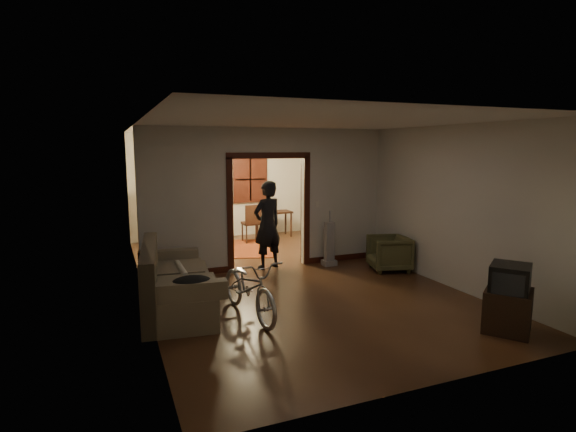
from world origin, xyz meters
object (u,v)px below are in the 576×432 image
person (267,225)px  desk (274,224)px  sofa (178,277)px  locker (186,211)px  armchair (389,253)px  bicycle (249,287)px

person → desk: bearing=-131.1°
person → sofa: bearing=21.9°
locker → desk: size_ratio=1.77×
armchair → person: person is taller
sofa → locker: (0.92, 4.77, 0.32)m
sofa → bicycle: sofa is taller
sofa → armchair: 4.26m
bicycle → armchair: size_ratio=2.21×
person → bicycle: bearing=46.5°
bicycle → armchair: 3.57m
bicycle → desk: size_ratio=1.81×
bicycle → locker: locker is taller
sofa → locker: 4.87m
sofa → locker: locker is taller
sofa → desk: 5.77m
bicycle → desk: bearing=58.6°
sofa → bicycle: size_ratio=1.31×
person → desk: 3.30m
person → locker: (-1.11, 3.04, -0.06)m
sofa → person: bearing=46.9°
armchair → person: size_ratio=0.43×
sofa → person: size_ratio=1.24×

